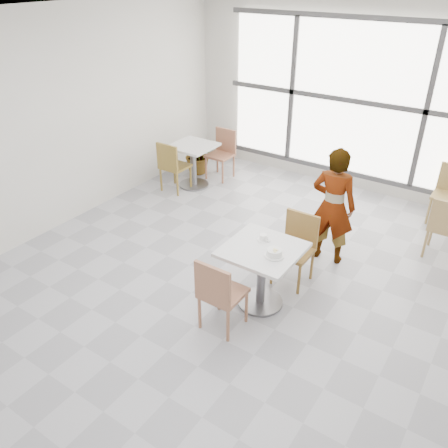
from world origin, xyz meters
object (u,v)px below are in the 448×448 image
Objects in this scene: bg_chair_left_far at (223,150)px; bg_chair_left_near at (172,164)px; oatmeal_bowl at (274,253)px; main_table at (262,265)px; chair_near at (219,292)px; chair_far at (297,244)px; bg_table_left at (193,159)px; coffee_cup at (263,238)px; bg_chair_right_near at (447,225)px; person at (333,206)px; plant_left at (199,154)px.

bg_chair_left_near is at bearing -108.90° from bg_chair_left_far.
main_table is at bearing 158.77° from oatmeal_bowl.
chair_near and bg_chair_left_near have the same top height.
bg_table_left is (-2.68, 1.47, -0.01)m from chair_far.
chair_far is at bearing 70.35° from coffee_cup.
main_table is 0.92× the size of chair_near.
bg_chair_right_near is (4.08, 0.00, 0.01)m from bg_table_left.
chair_near is 1.00× the size of bg_chair_right_near.
bg_chair_left_far is (-2.65, 1.44, -0.27)m from person.
bg_chair_left_far is at bearing 72.70° from bg_table_left.
chair_near is 1.00× the size of bg_chair_left_near.
bg_chair_left_near is (-2.58, 2.36, 0.00)m from chair_near.
person is at bearing 33.93° from bg_chair_right_near.
coffee_cup reaches higher than bg_table_left.
bg_table_left is (-2.58, 2.13, -0.04)m from main_table.
oatmeal_bowl is at bearing 148.09° from bg_chair_left_near.
bg_table_left is 1.01× the size of plant_left.
bg_chair_left_near reaches higher than oatmeal_bowl.
bg_chair_left_near is 1.00× the size of bg_chair_left_far.
bg_chair_left_far is (-2.49, 2.08, 0.00)m from chair_far.
main_table is 1.07× the size of bg_table_left.
bg_chair_left_near is 1.06m from bg_chair_left_far.
oatmeal_bowl is 0.33m from coffee_cup.
bg_chair_left_far is 3.93m from bg_chair_right_near.
main_table is at bearing -61.97° from coffee_cup.
oatmeal_bowl is 0.24× the size of bg_chair_right_near.
oatmeal_bowl is 1.32× the size of coffee_cup.
oatmeal_bowl is (0.18, -0.07, 0.27)m from main_table.
bg_chair_right_near is 4.37m from plant_left.
coffee_cup is 3.75m from plant_left.
oatmeal_bowl is at bearing 59.00° from bg_chair_right_near.
bg_chair_right_near is at bearing -120.90° from chair_near.
coffee_cup is 0.18× the size of bg_chair_left_far.
person reaches higher than bg_chair_left_far.
plant_left is (-2.84, 2.65, -0.15)m from main_table.
coffee_cup is at bearing 118.03° from main_table.
chair_near reaches higher than main_table.
chair_near reaches higher than coffee_cup.
chair_near is 3.67m from bg_table_left.
bg_chair_right_near is at bearing -6.78° from plant_left.
chair_far is at bearing 95.54° from oatmeal_bowl.
chair_near is at bearing -101.28° from chair_far.
chair_far reaches higher than plant_left.
chair_far reaches higher than main_table.
bg_chair_left_near is (-0.15, -0.39, 0.01)m from bg_table_left.
bg_chair_left_far is (-2.31, 2.60, -0.28)m from coffee_cup.
person is at bearing 86.34° from oatmeal_bowl.
bg_chair_left_far is at bearing -34.61° from person.
bg_chair_right_near is (1.57, 1.98, -0.28)m from coffee_cup.
bg_chair_left_near is (-2.99, 0.44, -0.27)m from person.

